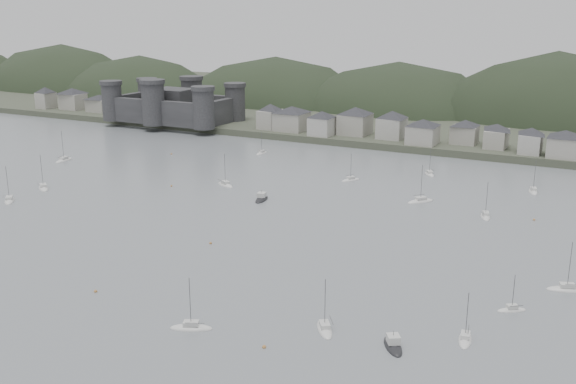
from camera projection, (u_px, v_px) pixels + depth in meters
The scene contains 10 objects.
ground at pixel (108, 315), 124.07m from camera, with size 900.00×900.00×0.00m, color slate.
far_shore_land at pixel (463, 110), 375.97m from camera, with size 900.00×250.00×3.00m, color #383D2D.
forested_ridge at pixel (459, 140), 355.33m from camera, with size 851.55×103.94×102.57m.
castle at pixel (173, 105), 328.28m from camera, with size 66.00×43.00×20.00m.
waterfront_town at pixel (528, 137), 256.08m from camera, with size 451.48×28.46×12.92m.
sailboat_lead at pixel (567, 290), 134.85m from camera, with size 8.77×5.38×11.44m.
moored_fleet at pixel (200, 216), 183.52m from camera, with size 266.63×168.78×13.59m.
motor_launch_near at pixel (393, 345), 111.97m from camera, with size 6.38×7.85×3.82m.
motor_launch_far at pixel (262, 199), 200.23m from camera, with size 4.89×9.12×4.06m.
mooring_buoys at pixel (241, 230), 172.20m from camera, with size 187.99×121.58×0.70m.
Camera 1 is at (82.96, -84.61, 55.70)m, focal length 40.43 mm.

